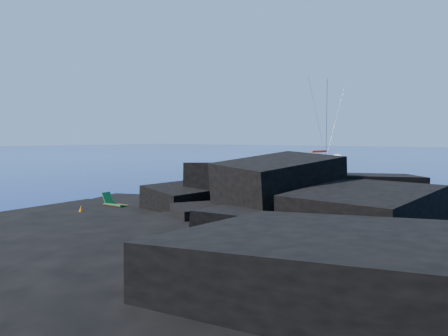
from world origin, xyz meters
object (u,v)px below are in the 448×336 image
object	(u,v)px
sunbather	(58,210)
marker_cone	(81,211)
deck_chair	(116,201)
sailboat	(324,166)

from	to	relation	value
sunbather	marker_cone	bearing A→B (deg)	9.73
deck_chair	sailboat	bearing A→B (deg)	100.28
marker_cone	sailboat	bearing A→B (deg)	101.98
deck_chair	marker_cone	bearing A→B (deg)	-86.72
sunbather	deck_chair	bearing A→B (deg)	60.49
deck_chair	sunbather	distance (m)	3.02
marker_cone	sunbather	bearing A→B (deg)	-178.89
sailboat	marker_cone	size ratio (longest dim) A/B	22.67
marker_cone	deck_chair	bearing A→B (deg)	95.29
sailboat	marker_cone	distance (m)	51.16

